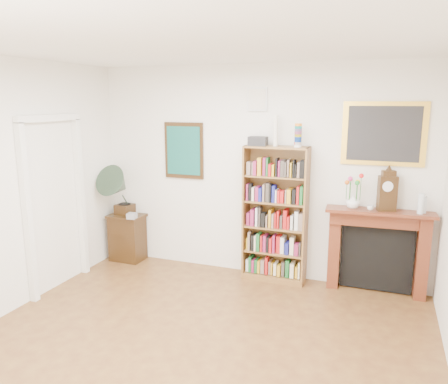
# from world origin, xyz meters

# --- Properties ---
(room) EXTENTS (4.51, 5.01, 2.81)m
(room) POSITION_xyz_m (0.00, 0.00, 1.40)
(room) COLOR #542E19
(room) RESTS_ON ground
(door_casing) EXTENTS (0.08, 1.02, 2.17)m
(door_casing) POSITION_xyz_m (-2.21, 1.20, 1.26)
(door_casing) COLOR white
(door_casing) RESTS_ON left_wall
(teal_poster) EXTENTS (0.58, 0.04, 0.78)m
(teal_poster) POSITION_xyz_m (-1.05, 2.48, 1.65)
(teal_poster) COLOR black
(teal_poster) RESTS_ON back_wall
(small_picture) EXTENTS (0.26, 0.04, 0.30)m
(small_picture) POSITION_xyz_m (0.00, 2.48, 2.35)
(small_picture) COLOR white
(small_picture) RESTS_ON back_wall
(gilt_painting) EXTENTS (0.95, 0.04, 0.75)m
(gilt_painting) POSITION_xyz_m (1.55, 2.48, 1.95)
(gilt_painting) COLOR gold
(gilt_painting) RESTS_ON back_wall
(bookshelf) EXTENTS (0.82, 0.30, 2.04)m
(bookshelf) POSITION_xyz_m (0.31, 2.33, 0.99)
(bookshelf) COLOR brown
(bookshelf) RESTS_ON floor
(side_cabinet) EXTENTS (0.51, 0.37, 0.69)m
(side_cabinet) POSITION_xyz_m (-1.91, 2.30, 0.34)
(side_cabinet) COLOR black
(side_cabinet) RESTS_ON floor
(fireplace) EXTENTS (1.27, 0.37, 1.06)m
(fireplace) POSITION_xyz_m (1.57, 2.41, 0.62)
(fireplace) COLOR #521E13
(fireplace) RESTS_ON floor
(gramophone) EXTENTS (0.50, 0.61, 0.76)m
(gramophone) POSITION_xyz_m (-1.98, 2.22, 1.12)
(gramophone) COLOR black
(gramophone) RESTS_ON side_cabinet
(cd_stack) EXTENTS (0.13, 0.13, 0.08)m
(cd_stack) POSITION_xyz_m (-1.73, 2.15, 0.73)
(cd_stack) COLOR #B1B1BD
(cd_stack) RESTS_ON side_cabinet
(mantel_clock) EXTENTS (0.23, 0.17, 0.48)m
(mantel_clock) POSITION_xyz_m (1.64, 2.36, 1.29)
(mantel_clock) COLOR black
(mantel_clock) RESTS_ON fireplace
(flower_vase) EXTENTS (0.20, 0.20, 0.16)m
(flower_vase) POSITION_xyz_m (1.26, 2.34, 1.14)
(flower_vase) COLOR white
(flower_vase) RESTS_ON fireplace
(teacup) EXTENTS (0.09, 0.09, 0.06)m
(teacup) POSITION_xyz_m (1.47, 2.31, 1.09)
(teacup) COLOR silver
(teacup) RESTS_ON fireplace
(bottle_left) EXTENTS (0.07, 0.07, 0.24)m
(bottle_left) POSITION_xyz_m (2.01, 2.34, 1.18)
(bottle_left) COLOR silver
(bottle_left) RESTS_ON fireplace
(bottle_right) EXTENTS (0.06, 0.06, 0.20)m
(bottle_right) POSITION_xyz_m (2.05, 2.39, 1.16)
(bottle_right) COLOR silver
(bottle_right) RESTS_ON fireplace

